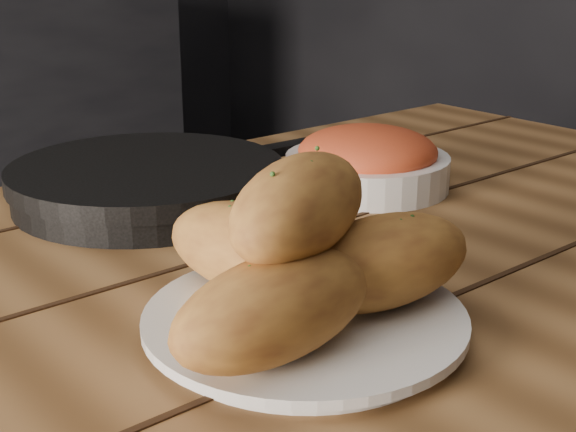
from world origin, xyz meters
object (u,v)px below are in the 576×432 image
object	(u,v)px
table	(259,398)
plate	(305,322)
skillet	(149,182)
bowl	(367,161)
bread_rolls	(303,256)

from	to	relation	value
table	plate	world-z (taller)	plate
table	skillet	distance (m)	0.32
plate	bowl	world-z (taller)	bowl
table	skillet	world-z (taller)	skillet
bread_rolls	skillet	size ratio (longest dim) A/B	0.64
skillet	bowl	xyz separation A→B (m)	(0.23, -0.12, 0.01)
table	plate	xyz separation A→B (m)	(-0.01, -0.07, 0.10)
plate	bread_rolls	distance (m)	0.06
table	plate	distance (m)	0.13
plate	bread_rolls	size ratio (longest dim) A/B	0.87
skillet	bowl	size ratio (longest dim) A/B	2.26
skillet	table	bearing A→B (deg)	-103.29
bread_rolls	bowl	distance (m)	0.40
plate	skillet	bearing A→B (deg)	77.85
plate	bread_rolls	bearing A→B (deg)	-149.04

